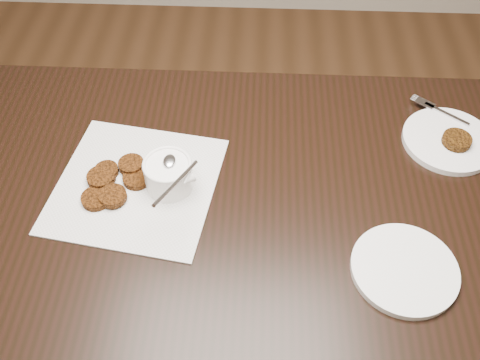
# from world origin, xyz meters

# --- Properties ---
(table) EXTENTS (1.36, 0.87, 0.75)m
(table) POSITION_xyz_m (-0.04, 0.06, 0.38)
(table) COLOR black
(table) RESTS_ON floor
(napkin) EXTENTS (0.38, 0.38, 0.00)m
(napkin) POSITION_xyz_m (-0.19, 0.10, 0.75)
(napkin) COLOR silver
(napkin) RESTS_ON table
(sauce_ramekin) EXTENTS (0.16, 0.16, 0.14)m
(sauce_ramekin) POSITION_xyz_m (-0.12, 0.10, 0.82)
(sauce_ramekin) COLOR white
(sauce_ramekin) RESTS_ON napkin
(patty_cluster) EXTENTS (0.22, 0.22, 0.02)m
(patty_cluster) POSITION_xyz_m (-0.24, 0.09, 0.76)
(patty_cluster) COLOR #6B320E
(patty_cluster) RESTS_ON napkin
(plate_with_patty) EXTENTS (0.29, 0.29, 0.03)m
(plate_with_patty) POSITION_xyz_m (0.50, 0.26, 0.77)
(plate_with_patty) COLOR white
(plate_with_patty) RESTS_ON table
(plate_empty) EXTENTS (0.22, 0.22, 0.01)m
(plate_empty) POSITION_xyz_m (0.35, -0.09, 0.76)
(plate_empty) COLOR white
(plate_empty) RESTS_ON table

